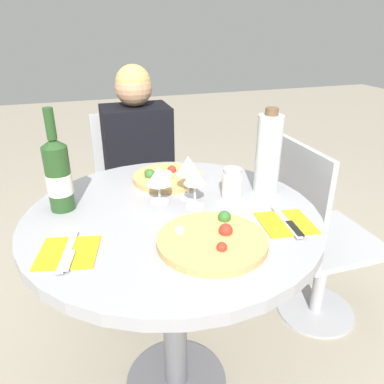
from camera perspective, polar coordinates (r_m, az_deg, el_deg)
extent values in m
plane|color=#9E937F|center=(1.69, -2.38, -27.02)|extent=(12.00, 12.00, 0.00)
cylinder|color=slate|center=(1.68, -2.39, -26.77)|extent=(0.40, 0.40, 0.02)
cylinder|color=slate|center=(1.41, -2.66, -17.41)|extent=(0.09, 0.09, 0.71)
cylinder|color=#9E9EA3|center=(1.19, -3.02, -3.91)|extent=(0.93, 0.93, 0.04)
cylinder|color=#ADADB2|center=(2.23, -7.14, -11.74)|extent=(0.37, 0.37, 0.01)
cylinder|color=#ADADB2|center=(2.12, -7.42, -7.49)|extent=(0.06, 0.06, 0.40)
cube|color=#ADADB2|center=(2.01, -7.75, -2.27)|extent=(0.41, 0.41, 0.03)
cube|color=#ADADB2|center=(2.09, -9.13, 5.94)|extent=(0.41, 0.02, 0.45)
cube|color=black|center=(1.96, -6.45, -9.74)|extent=(0.27, 0.35, 0.43)
cube|color=black|center=(1.90, -8.23, 5.12)|extent=(0.32, 0.23, 0.52)
sphere|color=tan|center=(1.82, -8.91, 15.47)|extent=(0.17, 0.17, 0.17)
sphere|color=tan|center=(1.81, -8.96, 16.14)|extent=(0.16, 0.16, 0.16)
cylinder|color=#ADADB2|center=(2.06, 18.21, -16.65)|extent=(0.37, 0.37, 0.01)
cylinder|color=#ADADB2|center=(1.94, 18.99, -12.28)|extent=(0.06, 0.06, 0.40)
cube|color=#ADADB2|center=(1.82, 19.93, -6.81)|extent=(0.41, 0.41, 0.03)
cube|color=#ADADB2|center=(1.60, 15.59, -0.79)|extent=(0.02, 0.41, 0.45)
cylinder|color=tan|center=(1.02, 3.07, -7.46)|extent=(0.30, 0.30, 0.02)
sphere|color=beige|center=(1.03, -1.90, -5.94)|extent=(0.03, 0.03, 0.03)
sphere|color=#336B28|center=(1.10, 4.97, -3.84)|extent=(0.04, 0.04, 0.04)
sphere|color=#B22D1E|center=(1.03, 5.16, -5.85)|extent=(0.04, 0.04, 0.04)
sphere|color=#B22D1E|center=(0.96, 4.56, -8.40)|extent=(0.03, 0.03, 0.03)
cylinder|color=tan|center=(1.41, -3.69, 2.23)|extent=(0.26, 0.26, 0.02)
sphere|color=beige|center=(1.41, -6.76, 2.71)|extent=(0.03, 0.03, 0.03)
sphere|color=#B22D1E|center=(1.44, -3.10, 3.39)|extent=(0.03, 0.03, 0.03)
sphere|color=#336B28|center=(1.40, -6.43, 2.67)|extent=(0.04, 0.04, 0.04)
sphere|color=#B22D1E|center=(1.42, -6.65, 2.84)|extent=(0.03, 0.03, 0.03)
sphere|color=beige|center=(1.38, -3.79, 2.49)|extent=(0.04, 0.04, 0.04)
sphere|color=#336B28|center=(1.38, -4.01, 2.35)|extent=(0.03, 0.03, 0.03)
cylinder|color=#23471E|center=(1.23, -19.63, 1.92)|extent=(0.08, 0.08, 0.21)
cone|color=#23471E|center=(1.19, -20.43, 7.10)|extent=(0.08, 0.08, 0.03)
cylinder|color=#23471E|center=(1.18, -20.84, 9.71)|extent=(0.03, 0.03, 0.09)
cylinder|color=silver|center=(1.24, -19.52, 1.21)|extent=(0.08, 0.08, 0.07)
cylinder|color=silver|center=(1.30, 11.52, 5.63)|extent=(0.09, 0.09, 0.27)
cylinder|color=brown|center=(1.26, 12.09, 11.92)|extent=(0.04, 0.04, 0.02)
cylinder|color=silver|center=(1.26, 6.08, 0.99)|extent=(0.07, 0.07, 0.09)
cylinder|color=#B2B2B7|center=(1.24, 6.19, 3.23)|extent=(0.06, 0.06, 0.02)
cylinder|color=silver|center=(1.21, 0.42, -2.16)|extent=(0.06, 0.06, 0.00)
cylinder|color=silver|center=(1.20, 0.43, -0.43)|extent=(0.01, 0.01, 0.08)
cone|color=beige|center=(1.17, 0.44, 2.68)|extent=(0.07, 0.07, 0.06)
cylinder|color=silver|center=(1.27, -0.56, -0.80)|extent=(0.06, 0.06, 0.00)
cylinder|color=silver|center=(1.26, -0.57, 1.01)|extent=(0.01, 0.01, 0.08)
cone|color=silver|center=(1.23, -0.58, 4.15)|extent=(0.08, 0.08, 0.06)
cylinder|color=silver|center=(1.25, -4.93, -1.40)|extent=(0.06, 0.06, 0.00)
cylinder|color=silver|center=(1.24, -4.99, -0.08)|extent=(0.01, 0.01, 0.06)
cone|color=silver|center=(1.21, -5.09, 2.53)|extent=(0.08, 0.08, 0.06)
cube|color=gold|center=(1.04, -18.35, -8.73)|extent=(0.18, 0.18, 0.00)
cube|color=silver|center=(1.03, -18.38, -8.53)|extent=(0.06, 0.19, 0.00)
cube|color=silver|center=(0.99, -18.35, -9.86)|extent=(0.04, 0.09, 0.00)
cube|color=gold|center=(1.15, 14.11, -4.57)|extent=(0.17, 0.17, 0.00)
cube|color=silver|center=(1.15, 14.13, -4.38)|extent=(0.04, 0.19, 0.00)
cube|color=black|center=(1.11, 15.39, -5.38)|extent=(0.03, 0.09, 0.00)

